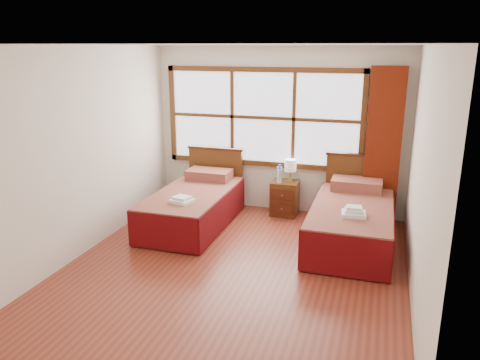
% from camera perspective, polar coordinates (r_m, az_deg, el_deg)
% --- Properties ---
extents(floor, '(4.50, 4.50, 0.00)m').
position_cam_1_polar(floor, '(5.77, -0.61, -10.61)').
color(floor, maroon).
rests_on(floor, ground).
extents(ceiling, '(4.50, 4.50, 0.00)m').
position_cam_1_polar(ceiling, '(5.16, -0.70, 16.18)').
color(ceiling, white).
rests_on(ceiling, wall_back).
extents(wall_back, '(4.00, 0.00, 4.00)m').
position_cam_1_polar(wall_back, '(7.44, 4.70, 6.02)').
color(wall_back, silver).
rests_on(wall_back, floor).
extents(wall_left, '(0.00, 4.50, 4.50)m').
position_cam_1_polar(wall_left, '(6.21, -18.52, 3.24)').
color(wall_left, silver).
rests_on(wall_left, floor).
extents(wall_right, '(0.00, 4.50, 4.50)m').
position_cam_1_polar(wall_right, '(5.09, 21.32, 0.26)').
color(wall_right, silver).
rests_on(wall_right, floor).
extents(window, '(3.16, 0.06, 1.56)m').
position_cam_1_polar(window, '(7.43, 2.78, 7.60)').
color(window, white).
rests_on(window, wall_back).
extents(curtain, '(0.50, 0.16, 2.30)m').
position_cam_1_polar(curtain, '(7.16, 17.05, 3.91)').
color(curtain, maroon).
rests_on(curtain, wall_back).
extents(bed_left, '(1.02, 2.04, 0.99)m').
position_cam_1_polar(bed_left, '(7.02, -5.61, -3.04)').
color(bed_left, '#421C0D').
rests_on(bed_left, floor).
extents(bed_right, '(1.06, 2.08, 1.03)m').
position_cam_1_polar(bed_right, '(6.52, 13.47, -4.83)').
color(bed_right, '#421C0D').
rests_on(bed_right, floor).
extents(nightstand, '(0.41, 0.41, 0.55)m').
position_cam_1_polar(nightstand, '(7.41, 5.46, -2.23)').
color(nightstand, '#542E12').
rests_on(nightstand, floor).
extents(towels_left, '(0.33, 0.31, 0.08)m').
position_cam_1_polar(towels_left, '(6.44, -7.10, -2.41)').
color(towels_left, white).
rests_on(towels_left, bed_left).
extents(towels_right, '(0.32, 0.29, 0.12)m').
position_cam_1_polar(towels_right, '(5.99, 13.70, -3.82)').
color(towels_right, white).
rests_on(towels_right, bed_right).
extents(lamp, '(0.18, 0.18, 0.35)m').
position_cam_1_polar(lamp, '(7.28, 6.17, 1.70)').
color(lamp, gold).
rests_on(lamp, nightstand).
extents(bottle_near, '(0.07, 0.07, 0.25)m').
position_cam_1_polar(bottle_near, '(7.24, 4.84, 0.53)').
color(bottle_near, silver).
rests_on(bottle_near, nightstand).
extents(bottle_far, '(0.07, 0.07, 0.28)m').
position_cam_1_polar(bottle_far, '(7.27, 4.83, 0.71)').
color(bottle_far, silver).
rests_on(bottle_far, nightstand).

